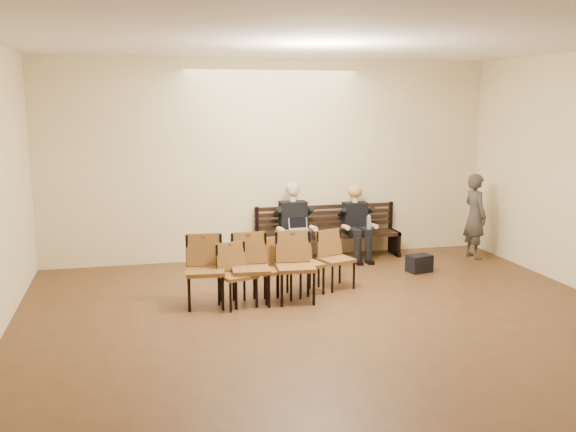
{
  "coord_description": "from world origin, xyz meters",
  "views": [
    {
      "loc": [
        -2.4,
        -6.02,
        2.78
      ],
      "look_at": [
        0.06,
        4.05,
        0.91
      ],
      "focal_mm": 40.0,
      "sensor_mm": 36.0,
      "label": 1
    }
  ],
  "objects_px": {
    "seated_man": "(294,223)",
    "bag": "(419,263)",
    "laptop": "(300,232)",
    "water_bottle": "(369,229)",
    "bench": "(328,246)",
    "seated_woman": "(357,225)",
    "chair_row_back": "(251,270)",
    "chair_row_front": "(289,267)",
    "passerby": "(475,210)"
  },
  "relations": [
    {
      "from": "seated_woman",
      "to": "chair_row_back",
      "type": "bearing_deg",
      "value": -137.23
    },
    {
      "from": "water_bottle",
      "to": "chair_row_back",
      "type": "xyz_separation_m",
      "value": [
        -2.44,
        -1.88,
        -0.08
      ]
    },
    {
      "from": "laptop",
      "to": "water_bottle",
      "type": "relative_size",
      "value": 1.31
    },
    {
      "from": "seated_woman",
      "to": "bag",
      "type": "xyz_separation_m",
      "value": [
        0.7,
        -1.12,
        -0.46
      ]
    },
    {
      "from": "bag",
      "to": "chair_row_front",
      "type": "relative_size",
      "value": 0.18
    },
    {
      "from": "seated_man",
      "to": "seated_woman",
      "type": "distance_m",
      "value": 1.14
    },
    {
      "from": "bench",
      "to": "chair_row_back",
      "type": "xyz_separation_m",
      "value": [
        -1.82,
        -2.25,
        0.27
      ]
    },
    {
      "from": "seated_man",
      "to": "passerby",
      "type": "distance_m",
      "value": 3.24
    },
    {
      "from": "chair_row_back",
      "to": "laptop",
      "type": "bearing_deg",
      "value": 62.22
    },
    {
      "from": "seated_man",
      "to": "chair_row_back",
      "type": "distance_m",
      "value": 2.43
    },
    {
      "from": "seated_man",
      "to": "seated_woman",
      "type": "xyz_separation_m",
      "value": [
        1.14,
        0.0,
        -0.09
      ]
    },
    {
      "from": "bench",
      "to": "seated_man",
      "type": "distance_m",
      "value": 0.82
    },
    {
      "from": "seated_man",
      "to": "bag",
      "type": "relative_size",
      "value": 3.62
    },
    {
      "from": "laptop",
      "to": "chair_row_back",
      "type": "height_order",
      "value": "chair_row_back"
    },
    {
      "from": "bag",
      "to": "chair_row_back",
      "type": "distance_m",
      "value": 3.19
    },
    {
      "from": "laptop",
      "to": "chair_row_front",
      "type": "xyz_separation_m",
      "value": [
        -0.62,
        -1.74,
        -0.13
      ]
    },
    {
      "from": "seated_woman",
      "to": "laptop",
      "type": "bearing_deg",
      "value": -170.1
    },
    {
      "from": "laptop",
      "to": "chair_row_back",
      "type": "xyz_separation_m",
      "value": [
        -1.21,
        -1.94,
        -0.08
      ]
    },
    {
      "from": "chair_row_back",
      "to": "bag",
      "type": "bearing_deg",
      "value": 22.84
    },
    {
      "from": "seated_woman",
      "to": "chair_row_back",
      "type": "relative_size",
      "value": 0.69
    },
    {
      "from": "bag",
      "to": "chair_row_back",
      "type": "xyz_separation_m",
      "value": [
        -3.0,
        -1.01,
        0.35
      ]
    },
    {
      "from": "seated_man",
      "to": "water_bottle",
      "type": "xyz_separation_m",
      "value": [
        1.28,
        -0.25,
        -0.12
      ]
    },
    {
      "from": "chair_row_back",
      "to": "bench",
      "type": "bearing_deg",
      "value": 55.19
    },
    {
      "from": "chair_row_front",
      "to": "laptop",
      "type": "bearing_deg",
      "value": 52.54
    },
    {
      "from": "water_bottle",
      "to": "bench",
      "type": "bearing_deg",
      "value": 148.7
    },
    {
      "from": "bag",
      "to": "chair_row_front",
      "type": "height_order",
      "value": "chair_row_front"
    },
    {
      "from": "laptop",
      "to": "bag",
      "type": "relative_size",
      "value": 0.85
    },
    {
      "from": "seated_man",
      "to": "chair_row_back",
      "type": "relative_size",
      "value": 0.79
    },
    {
      "from": "bench",
      "to": "chair_row_front",
      "type": "xyz_separation_m",
      "value": [
        -1.23,
        -2.05,
        0.21
      ]
    },
    {
      "from": "bench",
      "to": "chair_row_back",
      "type": "relative_size",
      "value": 1.47
    },
    {
      "from": "bench",
      "to": "water_bottle",
      "type": "height_order",
      "value": "water_bottle"
    },
    {
      "from": "chair_row_front",
      "to": "chair_row_back",
      "type": "bearing_deg",
      "value": -179.59
    },
    {
      "from": "water_bottle",
      "to": "chair_row_front",
      "type": "distance_m",
      "value": 2.5
    },
    {
      "from": "seated_man",
      "to": "seated_woman",
      "type": "relative_size",
      "value": 1.14
    },
    {
      "from": "laptop",
      "to": "chair_row_front",
      "type": "height_order",
      "value": "chair_row_front"
    },
    {
      "from": "laptop",
      "to": "seated_woman",
      "type": "bearing_deg",
      "value": 6.11
    },
    {
      "from": "passerby",
      "to": "chair_row_back",
      "type": "relative_size",
      "value": 0.99
    },
    {
      "from": "seated_woman",
      "to": "chair_row_front",
      "type": "bearing_deg",
      "value": -131.47
    },
    {
      "from": "bag",
      "to": "passerby",
      "type": "distance_m",
      "value": 1.69
    },
    {
      "from": "chair_row_front",
      "to": "bag",
      "type": "bearing_deg",
      "value": 0.72
    },
    {
      "from": "bench",
      "to": "seated_woman",
      "type": "bearing_deg",
      "value": -14.04
    },
    {
      "from": "bench",
      "to": "bag",
      "type": "height_order",
      "value": "bench"
    },
    {
      "from": "chair_row_back",
      "to": "seated_woman",
      "type": "bearing_deg",
      "value": 46.97
    },
    {
      "from": "seated_woman",
      "to": "water_bottle",
      "type": "bearing_deg",
      "value": -62.0
    },
    {
      "from": "laptop",
      "to": "chair_row_front",
      "type": "relative_size",
      "value": 0.15
    },
    {
      "from": "chair_row_front",
      "to": "chair_row_back",
      "type": "relative_size",
      "value": 1.2
    },
    {
      "from": "bench",
      "to": "seated_woman",
      "type": "height_order",
      "value": "seated_woman"
    },
    {
      "from": "seated_woman",
      "to": "bench",
      "type": "bearing_deg",
      "value": 165.96
    },
    {
      "from": "passerby",
      "to": "chair_row_front",
      "type": "bearing_deg",
      "value": 108.4
    },
    {
      "from": "bench",
      "to": "chair_row_front",
      "type": "distance_m",
      "value": 2.4
    }
  ]
}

